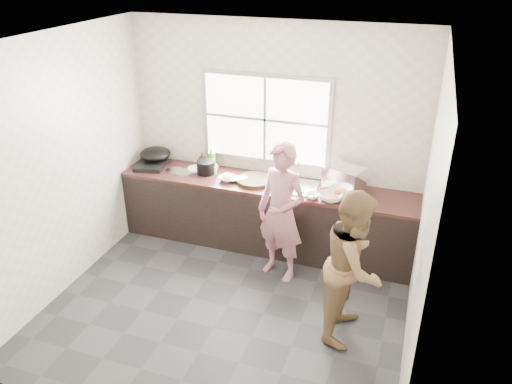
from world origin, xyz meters
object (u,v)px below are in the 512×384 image
(bottle_brown_tall, at_px, (202,160))
(bowl_crabs, at_px, (331,198))
(plate_food, at_px, (197,169))
(burner, at_px, (150,166))
(woman, at_px, (281,217))
(glass_jar, at_px, (214,170))
(bowl_mince, at_px, (228,178))
(pot_lid_right, at_px, (184,172))
(cutting_board, at_px, (255,180))
(bowl_held, at_px, (312,195))
(pot_lid_left, at_px, (175,170))
(bottle_green, at_px, (212,157))
(wok, at_px, (155,154))
(black_pot, at_px, (206,167))
(dish_rack, at_px, (344,180))
(person_side, at_px, (354,265))
(bottle_brown_short, at_px, (214,166))

(bottle_brown_tall, bearing_deg, bowl_crabs, -13.32)
(plate_food, relative_size, burner, 0.69)
(woman, height_order, glass_jar, woman)
(bowl_mince, xyz_separation_m, pot_lid_right, (-0.61, 0.04, -0.02))
(pot_lid_right, bearing_deg, glass_jar, 14.90)
(plate_food, height_order, bottle_brown_tall, bottle_brown_tall)
(cutting_board, distance_m, bowl_held, 0.78)
(bottle_brown_tall, distance_m, pot_lid_right, 0.31)
(burner, height_order, pot_lid_left, burner)
(bowl_held, bearing_deg, bowl_crabs, 1.77)
(cutting_board, distance_m, bottle_green, 0.71)
(bowl_crabs, xyz_separation_m, wok, (-2.37, 0.31, 0.10))
(wok, bearing_deg, bowl_mince, -10.12)
(black_pot, height_order, wok, wok)
(bowl_held, xyz_separation_m, glass_jar, (-1.30, 0.26, 0.02))
(glass_jar, xyz_separation_m, wok, (-0.85, 0.06, 0.09))
(cutting_board, relative_size, bowl_held, 2.23)
(plate_food, relative_size, pot_lid_left, 1.11)
(pot_lid_right, bearing_deg, bottle_brown_tall, 62.68)
(glass_jar, bearing_deg, dish_rack, -0.51)
(bowl_mince, distance_m, glass_jar, 0.27)
(woman, distance_m, wok, 2.02)
(black_pot, bearing_deg, glass_jar, 13.51)
(bowl_crabs, xyz_separation_m, bottle_green, (-1.62, 0.43, 0.10))
(cutting_board, xyz_separation_m, glass_jar, (-0.55, 0.06, 0.03))
(person_side, relative_size, bowl_held, 7.52)
(bowl_mince, relative_size, bottle_green, 0.77)
(bowl_crabs, bearing_deg, bottle_brown_short, 169.14)
(bottle_brown_short, bearing_deg, bowl_crabs, -10.86)
(black_pot, xyz_separation_m, bottle_brown_short, (0.08, 0.07, -0.00))
(woman, relative_size, person_side, 0.99)
(person_side, xyz_separation_m, pot_lid_right, (-2.32, 1.18, 0.11))
(cutting_board, distance_m, pot_lid_left, 1.06)
(bowl_mince, height_order, wok, wok)
(plate_food, distance_m, bottle_brown_short, 0.25)
(black_pot, relative_size, bottle_green, 0.82)
(bottle_green, relative_size, dish_rack, 0.65)
(plate_food, height_order, bottle_green, bottle_green)
(pot_lid_left, bearing_deg, glass_jar, 9.16)
(person_side, xyz_separation_m, cutting_board, (-1.39, 1.22, 0.13))
(black_pot, distance_m, bottle_brown_tall, 0.23)
(person_side, xyz_separation_m, burner, (-2.79, 1.19, 0.13))
(bowl_crabs, xyz_separation_m, glass_jar, (-1.52, 0.25, 0.01))
(bottle_brown_short, height_order, wok, wok)
(cutting_board, distance_m, pot_lid_right, 0.93)
(bottle_brown_tall, bearing_deg, cutting_board, -15.98)
(glass_jar, height_order, pot_lid_left, glass_jar)
(bowl_mince, relative_size, plate_food, 0.88)
(burner, relative_size, pot_lid_left, 1.60)
(black_pot, distance_m, dish_rack, 1.71)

